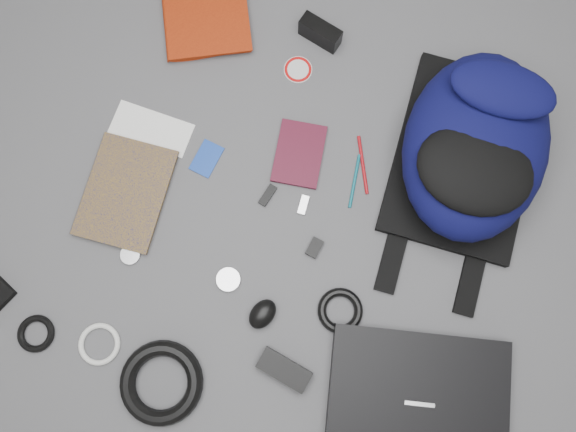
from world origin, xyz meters
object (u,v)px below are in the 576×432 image
(backpack, at_px, (476,146))
(dvd_case, at_px, (299,154))
(compact_camera, at_px, (320,33))
(mouse, at_px, (262,314))
(comic_book, at_px, (88,183))
(power_brick, at_px, (284,370))
(laptop, at_px, (418,403))
(textbook_red, at_px, (163,10))

(backpack, bearing_deg, dvd_case, -165.17)
(compact_camera, relative_size, mouse, 1.43)
(compact_camera, xyz_separation_m, mouse, (0.08, -0.71, -0.01))
(comic_book, xyz_separation_m, power_brick, (0.59, -0.27, 0.00))
(compact_camera, height_order, mouse, compact_camera)
(comic_book, xyz_separation_m, mouse, (0.51, -0.17, 0.01))
(laptop, bearing_deg, comic_book, 152.66)
(compact_camera, bearing_deg, laptop, -43.74)
(comic_book, xyz_separation_m, dvd_case, (0.47, 0.23, -0.00))
(dvd_case, xyz_separation_m, power_brick, (0.12, -0.50, 0.01))
(dvd_case, bearing_deg, power_brick, -83.27)
(laptop, bearing_deg, compact_camera, 109.21)
(laptop, bearing_deg, dvd_case, 120.29)
(laptop, xyz_separation_m, power_brick, (-0.31, -0.02, -0.01))
(backpack, height_order, dvd_case, backpack)
(compact_camera, distance_m, power_brick, 0.83)
(backpack, distance_m, power_brick, 0.68)
(backpack, distance_m, compact_camera, 0.48)
(dvd_case, relative_size, compact_camera, 1.49)
(textbook_red, bearing_deg, compact_camera, -17.16)
(backpack, relative_size, power_brick, 4.16)
(mouse, bearing_deg, comic_book, -177.68)
(mouse, distance_m, power_brick, 0.14)
(dvd_case, distance_m, compact_camera, 0.32)
(backpack, xyz_separation_m, compact_camera, (-0.43, 0.20, -0.08))
(textbook_red, bearing_deg, dvd_case, -54.60)
(compact_camera, distance_m, mouse, 0.72)
(textbook_red, relative_size, mouse, 3.85)
(dvd_case, bearing_deg, textbook_red, 143.22)
(comic_book, relative_size, mouse, 3.49)
(laptop, xyz_separation_m, mouse, (-0.40, 0.08, -0.00))
(textbook_red, distance_m, mouse, 0.82)
(dvd_case, bearing_deg, mouse, -91.79)
(backpack, distance_m, dvd_case, 0.42)
(backpack, xyz_separation_m, comic_book, (-0.86, -0.34, -0.10))
(comic_book, distance_m, mouse, 0.53)
(dvd_case, bearing_deg, comic_book, -161.04)
(dvd_case, bearing_deg, compact_camera, 90.90)
(mouse, height_order, power_brick, mouse)
(backpack, xyz_separation_m, laptop, (0.05, -0.59, -0.09))
(comic_book, height_order, mouse, mouse)
(textbook_red, xyz_separation_m, dvd_case, (0.45, -0.26, -0.01))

